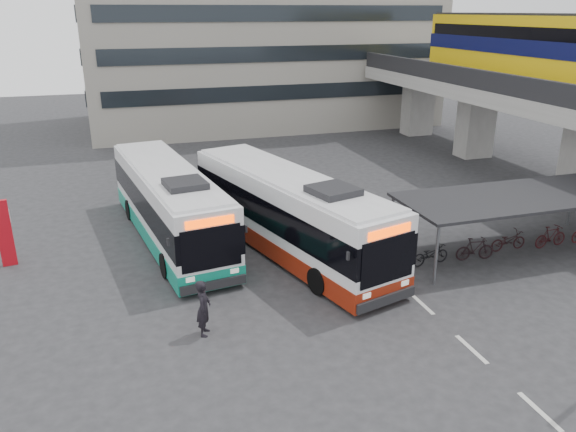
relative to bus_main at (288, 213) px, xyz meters
name	(u,v)px	position (x,y,z in m)	size (l,w,h in m)	color
ground	(357,314)	(0.61, -5.97, -1.71)	(120.00, 120.00, 0.00)	#28282B
viaduct	(542,75)	(17.61, 6.29, 4.52)	(8.00, 32.00, 9.68)	gray
bike_shelter	(513,218)	(9.11, -2.97, -0.19)	(10.00, 4.00, 2.54)	#595B60
road_markings	(471,349)	(3.11, -8.97, -1.71)	(0.15, 7.60, 0.01)	beige
bus_main	(288,213)	(0.00, 0.00, 0.00)	(5.88, 12.73, 3.69)	white
bus_teal	(169,204)	(-4.70, 2.88, -0.06)	(4.29, 12.29, 3.56)	white
pedestrian	(204,308)	(-4.60, -5.62, -0.76)	(0.69, 0.46, 1.90)	black
sign_totem_north	(5,232)	(-11.35, 1.98, -0.27)	(0.61, 0.24, 2.80)	#B60B16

